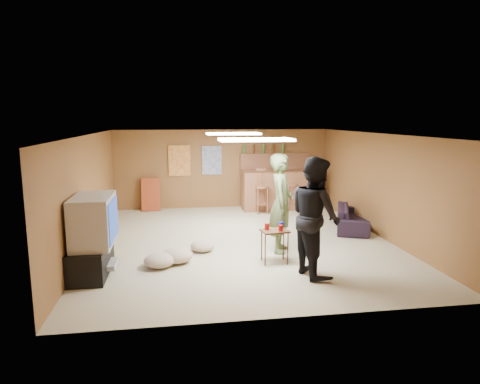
{
  "coord_description": "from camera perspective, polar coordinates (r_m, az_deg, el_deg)",
  "views": [
    {
      "loc": [
        -1.34,
        -8.47,
        2.53
      ],
      "look_at": [
        0.0,
        0.2,
        1.0
      ],
      "focal_mm": 32.0,
      "sensor_mm": 36.0,
      "label": 1
    }
  ],
  "objects": [
    {
      "name": "folding_chair_stack",
      "position": [
        11.97,
        -11.81,
        -0.32
      ],
      "size": [
        0.5,
        0.26,
        0.91
      ],
      "primitive_type": "cube",
      "rotation": [
        -0.14,
        0.0,
        0.0
      ],
      "color": "#A83F1F",
      "rests_on": "ground"
    },
    {
      "name": "ceiling_panel_back",
      "position": [
        9.77,
        -0.9,
        7.78
      ],
      "size": [
        1.2,
        0.6,
        0.04
      ],
      "primitive_type": "cube",
      "color": "white",
      "rests_on": "ceiling"
    },
    {
      "name": "tray_table",
      "position": [
        7.6,
        4.63,
        -7.23
      ],
      "size": [
        0.5,
        0.43,
        0.59
      ],
      "primitive_type": "cube",
      "rotation": [
        0.0,
        0.0,
        0.15
      ],
      "color": "#3F2514",
      "rests_on": "ground"
    },
    {
      "name": "cup_red_far",
      "position": [
        7.44,
        5.44,
        -4.82
      ],
      "size": [
        0.1,
        0.1,
        0.11
      ],
      "primitive_type": "cylinder",
      "rotation": [
        0.0,
        0.0,
        -0.31
      ],
      "color": "#A80F0B",
      "rests_on": "tray_table"
    },
    {
      "name": "sofa",
      "position": [
        10.22,
        14.78,
        -3.31
      ],
      "size": [
        1.28,
        1.87,
        0.51
      ],
      "primitive_type": "imported",
      "rotation": [
        0.0,
        0.0,
        1.19
      ],
      "color": "black",
      "rests_on": "ground"
    },
    {
      "name": "ceiling",
      "position": [
        8.58,
        0.21,
        7.69
      ],
      "size": [
        6.0,
        7.0,
        0.02
      ],
      "primitive_type": "cube",
      "color": "silver",
      "rests_on": "ground"
    },
    {
      "name": "dvd_box",
      "position": [
        7.45,
        -17.49,
        -9.2
      ],
      "size": [
        0.35,
        0.5,
        0.08
      ],
      "primitive_type": "cube",
      "color": "#B2B2B7",
      "rests_on": "tv_stand"
    },
    {
      "name": "cushion_mid",
      "position": [
        8.29,
        -5.03,
        -7.17
      ],
      "size": [
        0.47,
        0.47,
        0.21
      ],
      "primitive_type": "ellipsoid",
      "rotation": [
        0.0,
        0.0,
        -0.01
      ],
      "color": "tan",
      "rests_on": "ground"
    },
    {
      "name": "ground",
      "position": [
        8.94,
        0.2,
        -6.55
      ],
      "size": [
        7.0,
        7.0,
        0.0
      ],
      "primitive_type": "plane",
      "color": "#B5AB8A",
      "rests_on": "ground"
    },
    {
      "name": "bar_stool_right",
      "position": [
        11.82,
        6.98,
        0.53
      ],
      "size": [
        0.49,
        0.49,
        1.24
      ],
      "primitive_type": null,
      "rotation": [
        0.0,
        0.0,
        -0.29
      ],
      "color": "brown",
      "rests_on": "ground"
    },
    {
      "name": "cup_red_near",
      "position": [
        7.51,
        3.61,
        -4.63
      ],
      "size": [
        0.11,
        0.11,
        0.12
      ],
      "primitive_type": "cylinder",
      "rotation": [
        0.0,
        0.0,
        0.38
      ],
      "color": "#A80F0B",
      "rests_on": "tray_table"
    },
    {
      "name": "wall_front",
      "position": [
        5.34,
        6.09,
        -5.7
      ],
      "size": [
        6.0,
        0.02,
        2.2
      ],
      "primitive_type": "cube",
      "color": "brown",
      "rests_on": "ground"
    },
    {
      "name": "bar_backing",
      "position": [
        12.29,
        4.64,
        3.65
      ],
      "size": [
        2.0,
        0.14,
        0.6
      ],
      "primitive_type": "cube",
      "color": "brown",
      "rests_on": "bar_counter"
    },
    {
      "name": "wall_back",
      "position": [
        12.13,
        -2.38,
        3.12
      ],
      "size": [
        6.0,
        0.02,
        2.2
      ],
      "primitive_type": "cube",
      "color": "brown",
      "rests_on": "ground"
    },
    {
      "name": "tv_stand",
      "position": [
        7.46,
        -19.22,
        -8.47
      ],
      "size": [
        0.55,
        1.3,
        0.5
      ],
      "primitive_type": "cube",
      "color": "black",
      "rests_on": "ground"
    },
    {
      "name": "bar_shelf",
      "position": [
        12.25,
        4.68,
        5.04
      ],
      "size": [
        2.0,
        0.18,
        0.05
      ],
      "primitive_type": "cube",
      "color": "brown",
      "rests_on": "bar_backing"
    },
    {
      "name": "cushion_far",
      "position": [
        7.54,
        -10.7,
        -8.93
      ],
      "size": [
        0.63,
        0.63,
        0.24
      ],
      "primitive_type": "ellipsoid",
      "rotation": [
        0.0,
        0.0,
        -0.2
      ],
      "color": "tan",
      "rests_on": "ground"
    },
    {
      "name": "cushion_near_tv",
      "position": [
        7.72,
        -8.42,
        -8.35
      ],
      "size": [
        0.71,
        0.71,
        0.26
      ],
      "primitive_type": "ellipsoid",
      "rotation": [
        0.0,
        0.0,
        -0.29
      ],
      "color": "tan",
      "rests_on": "ground"
    },
    {
      "name": "person_black",
      "position": [
        6.98,
        9.98,
        -3.21
      ],
      "size": [
        0.89,
        1.06,
        1.93
      ],
      "primitive_type": "imported",
      "rotation": [
        0.0,
        0.0,
        1.75
      ],
      "color": "black",
      "rests_on": "ground"
    },
    {
      "name": "bar_lip",
      "position": [
        11.61,
        5.45,
        2.78
      ],
      "size": [
        2.1,
        0.12,
        0.05
      ],
      "primitive_type": "cube",
      "color": "#3F2514",
      "rests_on": "bar_counter"
    },
    {
      "name": "poster_right",
      "position": [
        12.03,
        -3.79,
        4.25
      ],
      "size": [
        0.55,
        0.03,
        0.8
      ],
      "primitive_type": "cube",
      "color": "#334C99",
      "rests_on": "wall_back"
    },
    {
      "name": "ceiling_panel_front",
      "position": [
        7.1,
        2.1,
        6.98
      ],
      "size": [
        1.2,
        0.6,
        0.04
      ],
      "primitive_type": "cube",
      "color": "white",
      "rests_on": "ceiling"
    },
    {
      "name": "bar_counter",
      "position": [
        11.93,
        5.12,
        0.3
      ],
      "size": [
        2.0,
        0.6,
        1.1
      ],
      "primitive_type": "cube",
      "color": "brown",
      "rests_on": "ground"
    },
    {
      "name": "tv_screen",
      "position": [
        7.23,
        -16.55,
        -3.56
      ],
      "size": [
        0.02,
        0.95,
        0.65
      ],
      "primitive_type": "cube",
      "color": "navy",
      "rests_on": "tv_body"
    },
    {
      "name": "bar_stool_left",
      "position": [
        11.37,
        2.92,
        -0.01
      ],
      "size": [
        0.41,
        0.41,
        1.15
      ],
      "primitive_type": null,
      "rotation": [
        0.0,
        0.0,
        -0.13
      ],
      "color": "brown",
      "rests_on": "ground"
    },
    {
      "name": "wall_left",
      "position": [
        8.75,
        -19.6,
        -0.09
      ],
      "size": [
        0.02,
        7.0,
        2.2
      ],
      "primitive_type": "cube",
      "color": "brown",
      "rests_on": "ground"
    },
    {
      "name": "person_olive",
      "position": [
        8.1,
        5.54,
        -1.5
      ],
      "size": [
        0.65,
        0.79,
        1.87
      ],
      "primitive_type": "imported",
      "rotation": [
        0.0,
        0.0,
        1.22
      ],
      "color": "#57683C",
      "rests_on": "ground"
    },
    {
      "name": "bottle_row",
      "position": [
        12.14,
        3.14,
        5.75
      ],
      "size": [
        1.2,
        0.08,
        0.26
      ],
      "primitive_type": null,
      "color": "#3F7233",
      "rests_on": "bar_shelf"
    },
    {
      "name": "poster_left",
      "position": [
        11.99,
        -8.09,
        4.15
      ],
      "size": [
        0.6,
        0.03,
        0.85
      ],
      "primitive_type": "cube",
      "color": "#BF3F26",
      "rests_on": "wall_back"
    },
    {
      "name": "wall_right",
      "position": [
        9.62,
        18.14,
        0.85
      ],
      "size": [
        0.02,
        7.0,
        2.2
      ],
      "primitive_type": "cube",
      "color": "brown",
      "rests_on": "ground"
    },
    {
      "name": "tv_body",
      "position": [
        7.28,
        -18.97,
        -3.6
      ],
      "size": [
        0.6,
        1.1,
        0.8
      ],
      "primitive_type": "cube",
      "color": "#B2B2B7",
      "rests_on": "tv_stand"
    },
    {
      "name": "cup_blue",
      "position": [
        7.63,
        5.51,
        -4.42
      ],
      "size": [
        0.11,
        0.11,
        0.12
      ],
      "primitive_type": "cylinder",
      "rotation": [
        0.0,
        0.0,
        -0.36
      ],
      "color": "#161F9B",
      "rests_on": "tray_table"
    }
  ]
}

